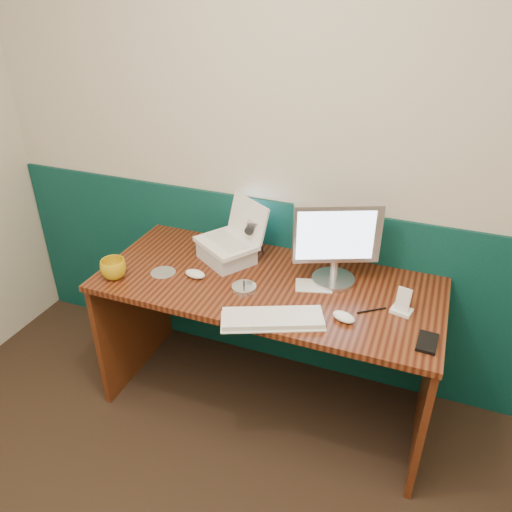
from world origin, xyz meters
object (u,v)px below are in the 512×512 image
at_px(monitor, 336,244).
at_px(mug, 114,269).
at_px(keyboard, 273,319).
at_px(laptop, 225,224).
at_px(camcorder, 256,237).
at_px(desk, 267,345).

height_order(monitor, mug, monitor).
bearing_deg(keyboard, laptop, 110.98).
bearing_deg(camcorder, desk, -66.29).
bearing_deg(mug, desk, 17.98).
xyz_separation_m(keyboard, mug, (-0.81, 0.05, 0.04)).
bearing_deg(desk, keyboard, -66.16).
bearing_deg(monitor, laptop, 157.28).
xyz_separation_m(keyboard, camcorder, (-0.27, 0.51, 0.09)).
height_order(desk, laptop, laptop).
relative_size(monitor, camcorder, 1.94).
distance_m(desk, keyboard, 0.49).
height_order(laptop, keyboard, laptop).
xyz_separation_m(laptop, mug, (-0.43, -0.34, -0.16)).
bearing_deg(laptop, camcorder, 76.79).
xyz_separation_m(desk, camcorder, (-0.15, 0.23, 0.48)).
distance_m(mug, camcorder, 0.71).
height_order(desk, camcorder, camcorder).
bearing_deg(mug, camcorder, 39.69).
bearing_deg(mug, keyboard, -3.83).
relative_size(laptop, mug, 2.34).
xyz_separation_m(desk, keyboard, (0.12, -0.28, 0.39)).
height_order(keyboard, mug, mug).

